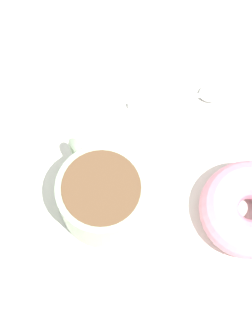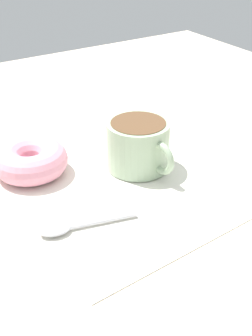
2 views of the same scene
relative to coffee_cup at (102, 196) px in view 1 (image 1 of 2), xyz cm
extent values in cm
cube|color=beige|center=(-3.42, 5.54, -4.81)|extent=(120.00, 120.00, 2.00)
cube|color=white|center=(-2.31, 3.53, -3.66)|extent=(33.17, 33.17, 0.30)
cylinder|color=#9EB793|center=(0.16, 0.02, -0.19)|extent=(8.68, 8.68, 6.64)
cylinder|color=brown|center=(0.16, 0.02, 2.93)|extent=(7.48, 7.48, 0.60)
torus|color=#9EB793|center=(-4.52, -0.49, -0.19)|extent=(4.69, 1.40, 4.62)
torus|color=pink|center=(6.46, 13.33, -1.53)|extent=(10.19, 10.19, 3.97)
ellipsoid|color=silver|center=(-7.32, 16.26, -3.06)|extent=(3.18, 4.07, 0.90)
cylinder|color=silver|center=(-8.58, 11.07, -3.23)|extent=(2.65, 8.79, 0.56)
camera|label=1|loc=(15.64, -3.80, 52.78)|focal=60.00mm
camera|label=2|loc=(-47.04, 31.94, 29.71)|focal=50.00mm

